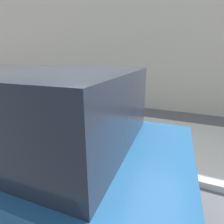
# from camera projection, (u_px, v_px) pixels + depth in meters

# --- Properties ---
(ground_plane) EXTENTS (60.00, 60.00, 0.00)m
(ground_plane) POSITION_uv_depth(u_px,v_px,m) (99.00, 195.00, 2.69)
(ground_plane) COLOR #515154
(sidewalk) EXTENTS (24.00, 2.80, 0.11)m
(sidewalk) POSITION_uv_depth(u_px,v_px,m) (138.00, 135.00, 4.59)
(sidewalk) COLOR #BCB7AD
(sidewalk) RESTS_ON ground_plane
(building_facade) EXTENTS (24.00, 0.30, 6.89)m
(building_facade) POSITION_uv_depth(u_px,v_px,m) (165.00, 15.00, 6.17)
(building_facade) COLOR beige
(building_facade) RESTS_ON ground_plane
(parking_meter) EXTENTS (0.19, 0.15, 1.54)m
(parking_meter) POSITION_uv_depth(u_px,v_px,m) (112.00, 103.00, 3.30)
(parking_meter) COLOR slate
(parking_meter) RESTS_ON sidewalk
(parked_car_beside_meter) EXTENTS (4.90, 2.14, 1.90)m
(parked_car_beside_meter) POSITION_uv_depth(u_px,v_px,m) (1.00, 139.00, 2.36)
(parked_car_beside_meter) COLOR black
(parked_car_beside_meter) RESTS_ON ground_plane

